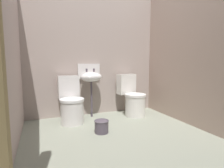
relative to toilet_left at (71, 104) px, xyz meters
name	(u,v)px	position (x,y,z in m)	size (l,w,h in m)	color
ground_plane	(121,141)	(0.51, -0.92, -0.36)	(2.93, 2.95, 0.08)	gray
wall_back	(93,54)	(0.51, 0.40, 0.86)	(2.93, 0.10, 2.36)	#A5938A
wall_left	(5,47)	(-0.81, -0.82, 0.86)	(0.10, 2.75, 2.36)	#AC978F
wall_right	(194,52)	(1.82, -0.82, 0.86)	(0.10, 2.75, 2.36)	tan
toilet_left	(71,104)	(0.00, 0.00, 0.00)	(0.41, 0.60, 0.78)	silver
toilet_right	(132,98)	(1.18, 0.00, 0.00)	(0.47, 0.64, 0.78)	silver
sink	(91,77)	(0.40, 0.19, 0.43)	(0.42, 0.35, 0.99)	#514753
bucket	(102,126)	(0.33, -0.65, -0.22)	(0.21, 0.21, 0.18)	#514753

